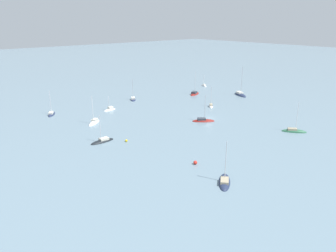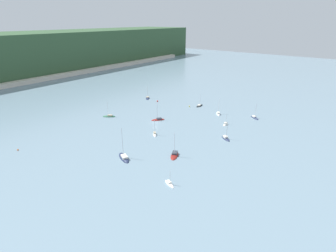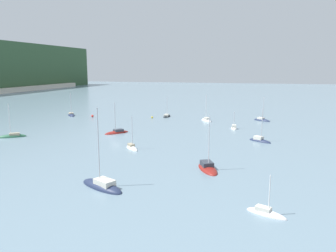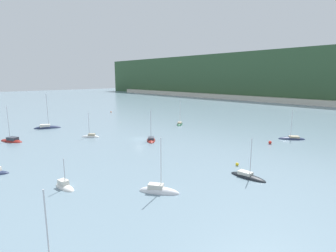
{
  "view_description": "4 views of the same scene",
  "coord_description": "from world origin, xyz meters",
  "px_view_note": "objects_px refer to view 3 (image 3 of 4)",
  "views": [
    {
      "loc": [
        73.94,
        65.64,
        29.61
      ],
      "look_at": [
        17.78,
        1.13,
        1.51
      ],
      "focal_mm": 35.0,
      "sensor_mm": 36.0,
      "label": 1
    },
    {
      "loc": [
        -90.39,
        -76.37,
        46.81
      ],
      "look_at": [
        -5.06,
        -11.61,
        2.81
      ],
      "focal_mm": 28.0,
      "sensor_mm": 36.0,
      "label": 2
    },
    {
      "loc": [
        -74.76,
        -34.65,
        17.17
      ],
      "look_at": [
        10.85,
        -10.91,
        1.28
      ],
      "focal_mm": 35.0,
      "sensor_mm": 36.0,
      "label": 3
    },
    {
      "loc": [
        57.47,
        -42.72,
        17.01
      ],
      "look_at": [
        -2.53,
        13.39,
        1.62
      ],
      "focal_mm": 28.0,
      "sensor_mm": 36.0,
      "label": 4
    }
  ],
  "objects_px": {
    "sailboat_1": "(208,168)",
    "sailboat_7": "(102,187)",
    "sailboat_3": "(13,137)",
    "sailboat_5": "(260,141)",
    "sailboat_0": "(132,148)",
    "sailboat_11": "(206,121)",
    "mooring_buoy_1": "(92,116)",
    "sailboat_6": "(234,128)",
    "sailboat_2": "(71,115)",
    "mooring_buoy_2": "(152,117)",
    "sailboat_10": "(167,116)",
    "sailboat_8": "(262,120)",
    "sailboat_4": "(266,214)",
    "sailboat_9": "(117,133)"
  },
  "relations": [
    {
      "from": "sailboat_1",
      "to": "sailboat_5",
      "type": "height_order",
      "value": "sailboat_1"
    },
    {
      "from": "sailboat_7",
      "to": "sailboat_9",
      "type": "xyz_separation_m",
      "value": [
        37.42,
        14.56,
        -0.02
      ]
    },
    {
      "from": "sailboat_2",
      "to": "sailboat_4",
      "type": "height_order",
      "value": "sailboat_2"
    },
    {
      "from": "sailboat_2",
      "to": "sailboat_8",
      "type": "xyz_separation_m",
      "value": [
        6.23,
        -66.76,
        0.03
      ]
    },
    {
      "from": "sailboat_2",
      "to": "sailboat_0",
      "type": "bearing_deg",
      "value": 5.87
    },
    {
      "from": "sailboat_2",
      "to": "sailboat_7",
      "type": "bearing_deg",
      "value": -3.64
    },
    {
      "from": "sailboat_0",
      "to": "sailboat_2",
      "type": "distance_m",
      "value": 56.69
    },
    {
      "from": "sailboat_5",
      "to": "sailboat_0",
      "type": "bearing_deg",
      "value": -116.31
    },
    {
      "from": "sailboat_10",
      "to": "sailboat_5",
      "type": "bearing_deg",
      "value": -136.69
    },
    {
      "from": "sailboat_0",
      "to": "sailboat_11",
      "type": "xyz_separation_m",
      "value": [
        40.85,
        -9.66,
        0.0
      ]
    },
    {
      "from": "sailboat_6",
      "to": "sailboat_8",
      "type": "relative_size",
      "value": 0.64
    },
    {
      "from": "sailboat_4",
      "to": "mooring_buoy_2",
      "type": "height_order",
      "value": "sailboat_4"
    },
    {
      "from": "sailboat_0",
      "to": "sailboat_3",
      "type": "height_order",
      "value": "sailboat_3"
    },
    {
      "from": "sailboat_0",
      "to": "sailboat_7",
      "type": "distance_m",
      "value": 22.97
    },
    {
      "from": "sailboat_0",
      "to": "sailboat_7",
      "type": "height_order",
      "value": "sailboat_7"
    },
    {
      "from": "sailboat_9",
      "to": "sailboat_10",
      "type": "distance_m",
      "value": 32.35
    },
    {
      "from": "sailboat_4",
      "to": "sailboat_6",
      "type": "xyz_separation_m",
      "value": [
        55.05,
        7.84,
        0.05
      ]
    },
    {
      "from": "sailboat_8",
      "to": "sailboat_9",
      "type": "height_order",
      "value": "sailboat_9"
    },
    {
      "from": "sailboat_1",
      "to": "sailboat_11",
      "type": "bearing_deg",
      "value": 163.57
    },
    {
      "from": "sailboat_3",
      "to": "mooring_buoy_1",
      "type": "relative_size",
      "value": 10.99
    },
    {
      "from": "sailboat_0",
      "to": "mooring_buoy_1",
      "type": "xyz_separation_m",
      "value": [
        38.76,
        30.26,
        0.3
      ]
    },
    {
      "from": "sailboat_6",
      "to": "sailboat_4",
      "type": "bearing_deg",
      "value": -178.58
    },
    {
      "from": "sailboat_1",
      "to": "sailboat_7",
      "type": "distance_m",
      "value": 18.49
    },
    {
      "from": "sailboat_9",
      "to": "sailboat_11",
      "type": "height_order",
      "value": "sailboat_11"
    },
    {
      "from": "sailboat_1",
      "to": "sailboat_10",
      "type": "xyz_separation_m",
      "value": [
        56.75,
        23.22,
        -0.05
      ]
    },
    {
      "from": "sailboat_7",
      "to": "mooring_buoy_2",
      "type": "xyz_separation_m",
      "value": [
        64.82,
        13.71,
        0.18
      ]
    },
    {
      "from": "sailboat_3",
      "to": "sailboat_11",
      "type": "xyz_separation_m",
      "value": [
        37.64,
        -42.95,
        0.02
      ]
    },
    {
      "from": "sailboat_7",
      "to": "sailboat_11",
      "type": "distance_m",
      "value": 63.63
    },
    {
      "from": "sailboat_0",
      "to": "sailboat_1",
      "type": "relative_size",
      "value": 0.77
    },
    {
      "from": "sailboat_0",
      "to": "sailboat_10",
      "type": "distance_m",
      "value": 47.16
    },
    {
      "from": "mooring_buoy_1",
      "to": "sailboat_6",
      "type": "bearing_deg",
      "value": -100.51
    },
    {
      "from": "sailboat_5",
      "to": "sailboat_6",
      "type": "xyz_separation_m",
      "value": [
        14.68,
        7.12,
        -0.01
      ]
    },
    {
      "from": "sailboat_3",
      "to": "sailboat_6",
      "type": "xyz_separation_m",
      "value": [
        26.35,
        -52.62,
        0.05
      ]
    },
    {
      "from": "sailboat_6",
      "to": "sailboat_8",
      "type": "bearing_deg",
      "value": -30.99
    },
    {
      "from": "sailboat_5",
      "to": "sailboat_2",
      "type": "bearing_deg",
      "value": -166.83
    },
    {
      "from": "sailboat_3",
      "to": "sailboat_4",
      "type": "distance_m",
      "value": 66.92
    },
    {
      "from": "sailboat_3",
      "to": "sailboat_5",
      "type": "relative_size",
      "value": 1.07
    },
    {
      "from": "sailboat_3",
      "to": "sailboat_7",
      "type": "bearing_deg",
      "value": 109.15
    },
    {
      "from": "sailboat_8",
      "to": "sailboat_7",
      "type": "bearing_deg",
      "value": -73.63
    },
    {
      "from": "sailboat_5",
      "to": "sailboat_9",
      "type": "relative_size",
      "value": 0.97
    },
    {
      "from": "sailboat_3",
      "to": "sailboat_7",
      "type": "height_order",
      "value": "sailboat_7"
    },
    {
      "from": "mooring_buoy_2",
      "to": "mooring_buoy_1",
      "type": "bearing_deg",
      "value": 99.52
    },
    {
      "from": "sailboat_3",
      "to": "sailboat_0",
      "type": "bearing_deg",
      "value": 138.03
    },
    {
      "from": "sailboat_10",
      "to": "sailboat_9",
      "type": "bearing_deg",
      "value": 169.86
    },
    {
      "from": "sailboat_1",
      "to": "sailboat_3",
      "type": "relative_size",
      "value": 1.1
    },
    {
      "from": "sailboat_4",
      "to": "sailboat_7",
      "type": "bearing_deg",
      "value": -164.23
    },
    {
      "from": "sailboat_7",
      "to": "sailboat_9",
      "type": "distance_m",
      "value": 40.15
    },
    {
      "from": "sailboat_9",
      "to": "mooring_buoy_2",
      "type": "height_order",
      "value": "sailboat_9"
    },
    {
      "from": "sailboat_4",
      "to": "mooring_buoy_2",
      "type": "distance_m",
      "value": 76.97
    },
    {
      "from": "sailboat_7",
      "to": "mooring_buoy_2",
      "type": "bearing_deg",
      "value": -52.13
    }
  ]
}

